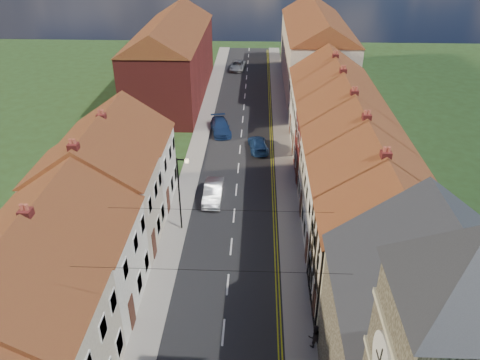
% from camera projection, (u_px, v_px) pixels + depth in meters
% --- Properties ---
extents(road, '(7.00, 90.00, 0.02)m').
position_uv_depth(road, '(238.00, 168.00, 44.37)').
color(road, black).
rests_on(road, ground).
extents(pavement_left, '(1.80, 90.00, 0.12)m').
position_uv_depth(pavement_left, '(192.00, 167.00, 44.50)').
color(pavement_left, '#9E978F').
rests_on(pavement_left, ground).
extents(pavement_right, '(1.80, 90.00, 0.12)m').
position_uv_depth(pavement_right, '(285.00, 169.00, 44.19)').
color(pavement_right, '#9E978F').
rests_on(pavement_right, ground).
extents(cottage_r_tudor, '(8.30, 5.20, 9.00)m').
position_uv_depth(cottage_r_tudor, '(386.00, 246.00, 26.84)').
color(cottage_r_tudor, beige).
rests_on(cottage_r_tudor, ground).
extents(cottage_r_white_near, '(8.30, 6.00, 9.00)m').
position_uv_depth(cottage_r_white_near, '(368.00, 197.00, 31.51)').
color(cottage_r_white_near, white).
rests_on(cottage_r_white_near, ground).
extents(cottage_r_cream_mid, '(8.30, 5.20, 9.00)m').
position_uv_depth(cottage_r_cream_mid, '(354.00, 160.00, 36.19)').
color(cottage_r_cream_mid, beige).
rests_on(cottage_r_cream_mid, ground).
extents(cottage_r_pink, '(8.30, 6.00, 9.00)m').
position_uv_depth(cottage_r_pink, '(344.00, 131.00, 40.87)').
color(cottage_r_pink, maroon).
rests_on(cottage_r_pink, ground).
extents(cottage_r_white_far, '(8.30, 5.20, 9.00)m').
position_uv_depth(cottage_r_white_far, '(335.00, 109.00, 45.54)').
color(cottage_r_white_far, white).
rests_on(cottage_r_white_far, ground).
extents(cottage_r_cream_far, '(8.30, 6.00, 9.00)m').
position_uv_depth(cottage_r_cream_far, '(328.00, 90.00, 50.22)').
color(cottage_r_cream_far, white).
rests_on(cottage_r_cream_far, ground).
extents(cottage_l_cream, '(8.30, 6.30, 9.10)m').
position_uv_depth(cottage_l_cream, '(11.00, 333.00, 21.27)').
color(cottage_l_cream, beige).
rests_on(cottage_l_cream, ground).
extents(cottage_l_white, '(8.30, 6.90, 8.80)m').
position_uv_depth(cottage_l_white, '(63.00, 248.00, 26.89)').
color(cottage_l_white, white).
rests_on(cottage_l_white, ground).
extents(cottage_l_brick_mid, '(8.30, 5.70, 9.10)m').
position_uv_depth(cottage_l_brick_mid, '(96.00, 190.00, 32.09)').
color(cottage_l_brick_mid, beige).
rests_on(cottage_l_brick_mid, ground).
extents(cottage_l_pink, '(8.30, 6.30, 8.80)m').
position_uv_depth(cottage_l_pink, '(118.00, 154.00, 37.19)').
color(cottage_l_pink, white).
rests_on(cottage_l_pink, ground).
extents(block_right_far, '(8.30, 24.20, 10.50)m').
position_uv_depth(block_right_far, '(315.00, 47.00, 63.07)').
color(block_right_far, beige).
rests_on(block_right_far, ground).
extents(block_left_far, '(8.30, 24.20, 10.50)m').
position_uv_depth(block_left_far, '(172.00, 55.00, 59.39)').
color(block_left_far, maroon).
rests_on(block_left_far, ground).
extents(lamppost, '(0.88, 0.15, 6.00)m').
position_uv_depth(lamppost, '(180.00, 190.00, 34.09)').
color(lamppost, black).
rests_on(lamppost, pavement_left).
extents(car_mid, '(1.57, 4.33, 1.42)m').
position_uv_depth(car_mid, '(213.00, 192.00, 39.23)').
color(car_mid, '#A6A7AE').
rests_on(car_mid, ground).
extents(car_far, '(2.87, 5.03, 1.37)m').
position_uv_depth(car_far, '(221.00, 127.00, 51.20)').
color(car_far, navy).
rests_on(car_far, ground).
extents(car_distant, '(2.59, 4.88, 1.31)m').
position_uv_depth(car_distant, '(238.00, 66.00, 71.69)').
color(car_distant, gray).
rests_on(car_distant, ground).
extents(pedestrian_right, '(0.85, 0.74, 1.49)m').
position_uv_depth(pedestrian_right, '(314.00, 336.00, 25.72)').
color(pedestrian_right, '#2B2422').
rests_on(pedestrian_right, pavement_right).
extents(car_far_b, '(2.33, 4.54, 1.26)m').
position_uv_depth(car_far_b, '(258.00, 144.00, 47.46)').
color(car_far_b, navy).
rests_on(car_far_b, ground).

